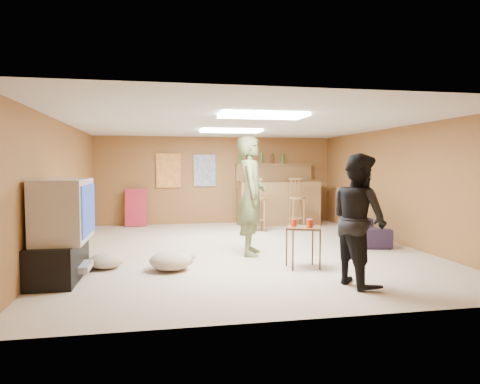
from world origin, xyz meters
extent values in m
plane|color=tan|center=(0.00, 0.00, 0.00)|extent=(7.00, 7.00, 0.00)
cube|color=silver|center=(0.00, 0.00, 2.20)|extent=(6.00, 7.00, 0.02)
cube|color=brown|center=(0.00, 3.50, 1.10)|extent=(6.00, 0.02, 2.20)
cube|color=brown|center=(0.00, -3.50, 1.10)|extent=(6.00, 0.02, 2.20)
cube|color=brown|center=(-3.00, 0.00, 1.10)|extent=(0.02, 7.00, 2.20)
cube|color=brown|center=(3.00, 0.00, 1.10)|extent=(0.02, 7.00, 2.20)
cube|color=black|center=(-2.72, -1.50, 0.25)|extent=(0.55, 1.30, 0.50)
cube|color=#B2B2B7|center=(-2.50, -1.50, 0.15)|extent=(0.35, 0.50, 0.08)
cube|color=#B2B2B7|center=(-2.65, -1.50, 0.90)|extent=(0.60, 1.10, 0.80)
cube|color=navy|center=(-2.34, -1.50, 0.90)|extent=(0.02, 0.95, 0.65)
cube|color=brown|center=(1.50, 2.95, 0.55)|extent=(2.00, 0.60, 1.10)
cube|color=#3D2713|center=(1.50, 2.70, 1.10)|extent=(2.10, 0.12, 0.05)
cube|color=brown|center=(1.50, 3.40, 1.50)|extent=(2.00, 0.18, 0.05)
cube|color=brown|center=(1.50, 3.42, 1.20)|extent=(2.00, 0.14, 0.60)
cube|color=#BF3F26|center=(-1.20, 3.46, 1.35)|extent=(0.60, 0.03, 0.85)
cube|color=#334C99|center=(-0.30, 3.46, 1.35)|extent=(0.55, 0.03, 0.80)
cube|color=#B02037|center=(-2.00, 3.30, 0.45)|extent=(0.50, 0.26, 0.91)
cube|color=white|center=(0.00, -1.50, 2.17)|extent=(1.20, 0.60, 0.04)
cube|color=white|center=(0.00, 1.20, 2.17)|extent=(1.20, 0.60, 0.04)
imported|color=#576037|center=(0.06, -0.47, 0.98)|extent=(0.62, 0.80, 1.96)
imported|color=black|center=(0.99, -2.46, 0.81)|extent=(0.75, 0.89, 1.62)
imported|color=black|center=(2.48, 0.36, 0.26)|extent=(1.15, 1.90, 0.52)
cube|color=#3D2713|center=(0.60, -1.53, 0.30)|extent=(0.56, 0.51, 0.60)
cylinder|color=red|center=(0.48, -1.46, 0.65)|extent=(0.09, 0.09, 0.10)
cylinder|color=red|center=(0.66, -1.62, 0.66)|extent=(0.11, 0.11, 0.12)
cylinder|color=navy|center=(0.73, -1.43, 0.65)|extent=(0.10, 0.10, 0.10)
ellipsoid|color=tan|center=(-1.28, -1.29, 0.13)|extent=(0.79, 0.79, 0.27)
ellipsoid|color=tan|center=(-1.09, -0.81, 0.09)|extent=(0.51, 0.51, 0.18)
ellipsoid|color=tan|center=(-2.19, -1.02, 0.11)|extent=(0.52, 0.52, 0.22)
camera|label=1|loc=(-1.42, -7.33, 1.48)|focal=32.00mm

